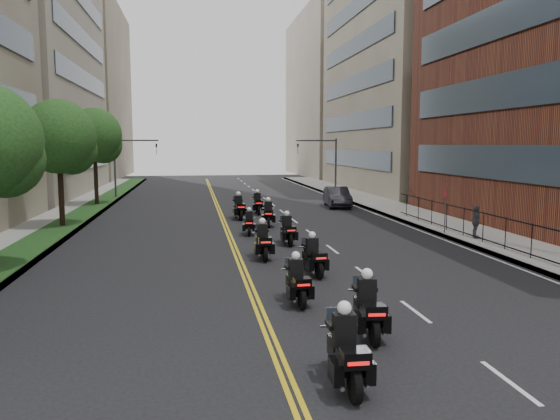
% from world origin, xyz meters
% --- Properties ---
extents(ground, '(160.00, 160.00, 0.00)m').
position_xyz_m(ground, '(0.00, 0.00, 0.00)').
color(ground, black).
rests_on(ground, ground).
extents(sidewalk_right, '(4.00, 90.00, 0.15)m').
position_xyz_m(sidewalk_right, '(12.00, 25.00, 0.07)').
color(sidewalk_right, gray).
rests_on(sidewalk_right, ground).
extents(sidewalk_left, '(4.00, 90.00, 0.15)m').
position_xyz_m(sidewalk_left, '(-12.00, 25.00, 0.07)').
color(sidewalk_left, gray).
rests_on(sidewalk_left, ground).
extents(grass_strip, '(2.00, 90.00, 0.04)m').
position_xyz_m(grass_strip, '(-11.20, 25.00, 0.17)').
color(grass_strip, '#1B3E16').
rests_on(grass_strip, sidewalk_left).
extents(building_right_tan, '(15.11, 28.00, 30.00)m').
position_xyz_m(building_right_tan, '(21.48, 48.00, 15.00)').
color(building_right_tan, '#756B55').
rests_on(building_right_tan, ground).
extents(building_right_far, '(15.00, 28.00, 26.00)m').
position_xyz_m(building_right_far, '(21.50, 78.00, 13.00)').
color(building_right_far, gray).
rests_on(building_right_far, ground).
extents(building_left_far, '(16.00, 28.00, 26.00)m').
position_xyz_m(building_left_far, '(-22.00, 78.00, 13.00)').
color(building_left_far, '#756B55').
rests_on(building_left_far, ground).
extents(iron_fence, '(0.05, 28.00, 1.50)m').
position_xyz_m(iron_fence, '(11.00, 12.00, 0.90)').
color(iron_fence, black).
rests_on(iron_fence, sidewalk_right).
extents(street_trees, '(4.40, 38.40, 7.98)m').
position_xyz_m(street_trees, '(-11.05, 18.61, 5.13)').
color(street_trees, black).
rests_on(street_trees, ground).
extents(traffic_signal_right, '(4.09, 0.20, 5.60)m').
position_xyz_m(traffic_signal_right, '(9.54, 42.00, 3.70)').
color(traffic_signal_right, '#3F3F44').
rests_on(traffic_signal_right, ground).
extents(traffic_signal_left, '(4.09, 0.20, 5.60)m').
position_xyz_m(traffic_signal_left, '(-9.54, 42.00, 3.70)').
color(traffic_signal_left, '#3F3F44').
rests_on(traffic_signal_left, ground).
extents(motorcycle_0, '(0.56, 2.42, 1.79)m').
position_xyz_m(motorcycle_0, '(-0.30, 0.38, 0.71)').
color(motorcycle_0, black).
rests_on(motorcycle_0, ground).
extents(motorcycle_1, '(0.66, 2.43, 1.80)m').
position_xyz_m(motorcycle_1, '(1.10, 3.18, 0.71)').
color(motorcycle_1, black).
rests_on(motorcycle_1, ground).
extents(motorcycle_2, '(0.54, 2.24, 1.65)m').
position_xyz_m(motorcycle_2, '(-0.18, 6.43, 0.65)').
color(motorcycle_2, black).
rests_on(motorcycle_2, ground).
extents(motorcycle_3, '(0.65, 2.28, 1.68)m').
position_xyz_m(motorcycle_3, '(1.16, 10.08, 0.66)').
color(motorcycle_3, black).
rests_on(motorcycle_3, ground).
extents(motorcycle_4, '(0.56, 2.44, 1.80)m').
position_xyz_m(motorcycle_4, '(-0.38, 13.43, 0.71)').
color(motorcycle_4, black).
rests_on(motorcycle_4, ground).
extents(motorcycle_5, '(0.54, 2.29, 1.69)m').
position_xyz_m(motorcycle_5, '(1.29, 16.69, 0.67)').
color(motorcycle_5, black).
rests_on(motorcycle_5, ground).
extents(motorcycle_6, '(0.62, 2.07, 1.53)m').
position_xyz_m(motorcycle_6, '(-0.31, 19.97, 0.61)').
color(motorcycle_6, black).
rests_on(motorcycle_6, ground).
extents(motorcycle_7, '(0.71, 2.43, 1.79)m').
position_xyz_m(motorcycle_7, '(1.17, 22.91, 0.71)').
color(motorcycle_7, black).
rests_on(motorcycle_7, ground).
extents(motorcycle_8, '(0.67, 2.54, 1.87)m').
position_xyz_m(motorcycle_8, '(-0.37, 26.37, 0.74)').
color(motorcycle_8, black).
rests_on(motorcycle_8, ground).
extents(motorcycle_9, '(0.56, 2.42, 1.79)m').
position_xyz_m(motorcycle_9, '(1.21, 28.96, 0.71)').
color(motorcycle_9, black).
rests_on(motorcycle_9, ground).
extents(parked_sedan, '(2.17, 5.05, 1.62)m').
position_xyz_m(parked_sedan, '(8.11, 32.45, 0.81)').
color(parked_sedan, black).
rests_on(parked_sedan, ground).
extents(pedestrian_c, '(0.62, 1.08, 1.74)m').
position_xyz_m(pedestrian_c, '(11.20, 16.07, 1.02)').
color(pedestrian_c, '#46464E').
rests_on(pedestrian_c, sidewalk_right).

